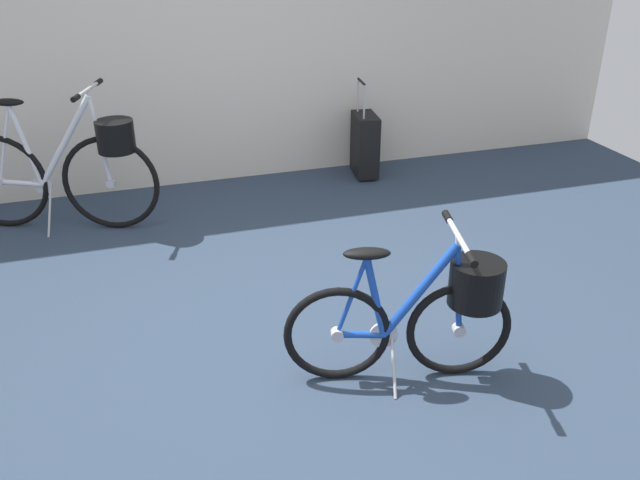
# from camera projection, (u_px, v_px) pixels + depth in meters

# --- Properties ---
(ground_plane) EXTENTS (7.59, 7.59, 0.00)m
(ground_plane) POSITION_uv_depth(u_px,v_px,m) (304.00, 355.00, 3.50)
(ground_plane) COLOR #2D3D51
(back_wall) EXTENTS (7.59, 0.10, 2.70)m
(back_wall) POSITION_uv_depth(u_px,v_px,m) (204.00, 16.00, 5.21)
(back_wall) COLOR silver
(back_wall) RESTS_ON ground_plane
(folding_bike_foreground) EXTENTS (1.09, 0.52, 0.79)m
(folding_bike_foreground) POSITION_uv_depth(u_px,v_px,m) (426.00, 310.00, 3.19)
(folding_bike_foreground) COLOR black
(folding_bike_foreground) RESTS_ON ground_plane
(display_bike_left) EXTENTS (1.42, 0.64, 1.04)m
(display_bike_left) POSITION_uv_depth(u_px,v_px,m) (69.00, 167.00, 4.71)
(display_bike_left) COLOR black
(display_bike_left) RESTS_ON ground_plane
(rolling_suitcase) EXTENTS (0.23, 0.38, 0.83)m
(rolling_suitcase) POSITION_uv_depth(u_px,v_px,m) (365.00, 144.00, 5.75)
(rolling_suitcase) COLOR black
(rolling_suitcase) RESTS_ON ground_plane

